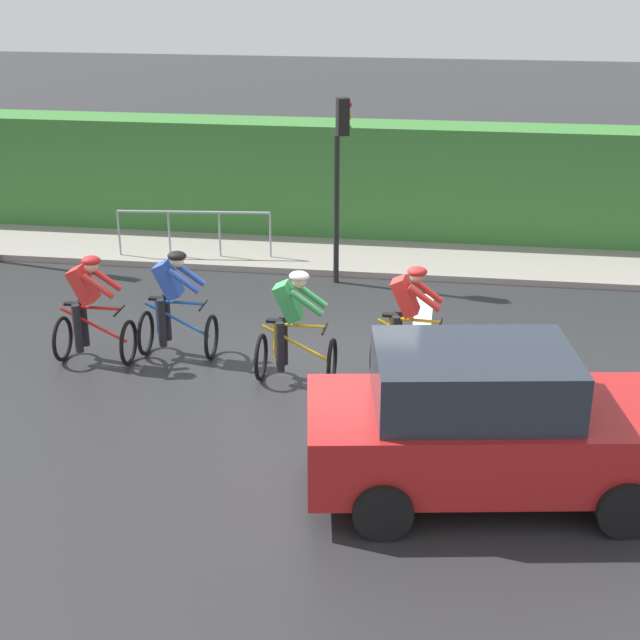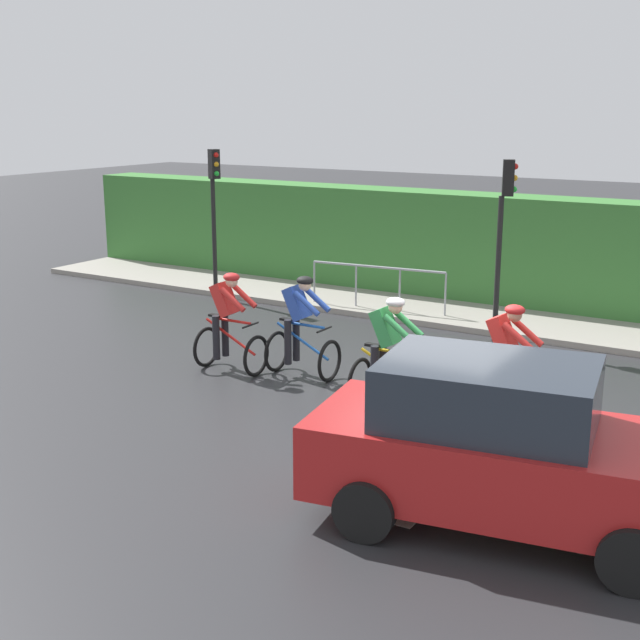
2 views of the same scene
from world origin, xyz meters
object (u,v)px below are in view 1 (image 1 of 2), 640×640
at_px(cyclist_fourth, 409,324).
at_px(traffic_light_near_crossing, 340,162).
at_px(cyclist_lead, 90,312).
at_px(cyclist_mid, 293,330).
at_px(cyclist_second, 174,307).
at_px(car_red, 487,424).
at_px(pedestrian_railing_kerbside, 194,224).

height_order(cyclist_fourth, traffic_light_near_crossing, traffic_light_near_crossing).
bearing_deg(cyclist_fourth, cyclist_lead, 92.55).
xyz_separation_m(cyclist_mid, traffic_light_near_crossing, (4.27, -0.11, 1.43)).
xyz_separation_m(cyclist_second, car_red, (-3.18, -4.52, 0.08)).
height_order(cyclist_mid, traffic_light_near_crossing, traffic_light_near_crossing).
bearing_deg(cyclist_mid, car_red, -134.32).
relative_size(cyclist_fourth, car_red, 0.38).
bearing_deg(cyclist_mid, traffic_light_near_crossing, -1.42).
bearing_deg(cyclist_fourth, cyclist_mid, 105.47).
distance_m(traffic_light_near_crossing, pedestrian_railing_kerbside, 3.36).
distance_m(cyclist_mid, cyclist_fourth, 1.64).
bearing_deg(cyclist_second, cyclist_mid, -108.05).
bearing_deg(cyclist_lead, pedestrian_railing_kerbside, -2.79).
bearing_deg(traffic_light_near_crossing, cyclist_lead, 141.95).
distance_m(cyclist_lead, cyclist_second, 1.22).
distance_m(cyclist_mid, pedestrian_railing_kerbside, 5.77).
bearing_deg(cyclist_mid, cyclist_second, 71.95).
distance_m(cyclist_fourth, car_red, 3.17).
bearing_deg(car_red, traffic_light_near_crossing, 20.21).
height_order(car_red, traffic_light_near_crossing, traffic_light_near_crossing).
distance_m(cyclist_second, cyclist_fourth, 3.49).
xyz_separation_m(cyclist_fourth, traffic_light_near_crossing, (3.83, 1.48, 1.43)).
height_order(cyclist_lead, cyclist_second, same).
height_order(traffic_light_near_crossing, pedestrian_railing_kerbside, traffic_light_near_crossing).
relative_size(cyclist_lead, pedestrian_railing_kerbside, 0.56).
xyz_separation_m(cyclist_lead, traffic_light_near_crossing, (4.04, -3.16, 1.43)).
bearing_deg(car_red, cyclist_second, 54.89).
height_order(cyclist_second, traffic_light_near_crossing, traffic_light_near_crossing).
xyz_separation_m(cyclist_lead, cyclist_second, (0.39, -1.15, 0.00)).
distance_m(cyclist_mid, traffic_light_near_crossing, 4.50).
relative_size(cyclist_second, cyclist_fourth, 1.00).
bearing_deg(pedestrian_railing_kerbside, car_red, -144.37).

